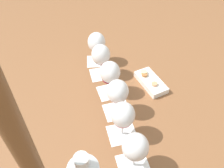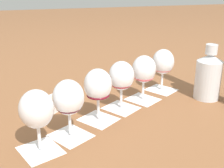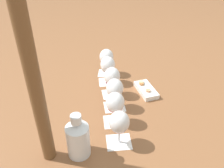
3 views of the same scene
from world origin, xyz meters
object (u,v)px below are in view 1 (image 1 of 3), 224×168
(wine_glass_1, at_px, (123,116))
(wine_glass_5, at_px, (97,44))
(wine_glass_2, at_px, (118,93))
(umbrella_pole, at_px, (14,130))
(snack_dish, at_px, (151,82))
(wine_glass_3, at_px, (110,74))
(wine_glass_0, at_px, (135,148))
(wine_glass_4, at_px, (101,56))

(wine_glass_1, relative_size, wine_glass_5, 1.00)
(wine_glass_2, distance_m, umbrella_pole, 0.48)
(wine_glass_2, bearing_deg, snack_dish, -30.06)
(wine_glass_2, xyz_separation_m, wine_glass_3, (0.10, 0.06, 0.00))
(wine_glass_5, xyz_separation_m, snack_dish, (-0.10, -0.28, -0.09))
(wine_glass_0, relative_size, wine_glass_3, 1.00)
(wine_glass_3, relative_size, wine_glass_4, 1.00)
(wine_glass_4, height_order, wine_glass_5, same)
(wine_glass_0, height_order, umbrella_pole, umbrella_pole)
(wine_glass_2, height_order, wine_glass_4, same)
(wine_glass_3, bearing_deg, wine_glass_2, -150.31)
(snack_dish, bearing_deg, wine_glass_4, 87.75)
(wine_glass_1, xyz_separation_m, wine_glass_5, (0.39, 0.22, -0.00))
(wine_glass_1, bearing_deg, wine_glass_0, -150.13)
(wine_glass_3, xyz_separation_m, wine_glass_4, (0.10, 0.07, -0.00))
(wine_glass_1, xyz_separation_m, snack_dish, (0.29, -0.07, -0.09))
(wine_glass_2, relative_size, wine_glass_3, 1.00)
(wine_glass_1, height_order, wine_glass_2, same)
(wine_glass_1, xyz_separation_m, umbrella_pole, (-0.29, 0.17, 0.26))
(wine_glass_4, bearing_deg, wine_glass_0, -150.56)
(wine_glass_5, bearing_deg, umbrella_pole, -175.83)
(wine_glass_4, relative_size, snack_dish, 0.91)
(wine_glass_0, relative_size, wine_glass_2, 1.00)
(umbrella_pole, bearing_deg, wine_glass_1, -30.27)
(wine_glass_3, bearing_deg, snack_dish, -60.58)
(wine_glass_0, bearing_deg, wine_glass_4, 29.44)
(umbrella_pole, bearing_deg, wine_glass_2, -17.54)
(wine_glass_2, bearing_deg, wine_glass_0, -153.14)
(wine_glass_0, height_order, wine_glass_1, same)
(wine_glass_2, relative_size, wine_glass_4, 1.00)
(wine_glass_1, height_order, snack_dish, wine_glass_1)
(wine_glass_3, bearing_deg, wine_glass_1, -153.47)
(wine_glass_5, distance_m, umbrella_pole, 0.73)
(wine_glass_0, relative_size, wine_glass_1, 1.00)
(wine_glass_1, distance_m, wine_glass_5, 0.45)
(wine_glass_0, height_order, wine_glass_2, same)
(wine_glass_0, xyz_separation_m, wine_glass_5, (0.50, 0.28, 0.00))
(umbrella_pole, bearing_deg, snack_dish, -21.92)
(wine_glass_0, relative_size, wine_glass_4, 1.00)
(wine_glass_3, distance_m, wine_glass_5, 0.22)
(wine_glass_3, distance_m, snack_dish, 0.21)
(wine_glass_3, height_order, wine_glass_4, same)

